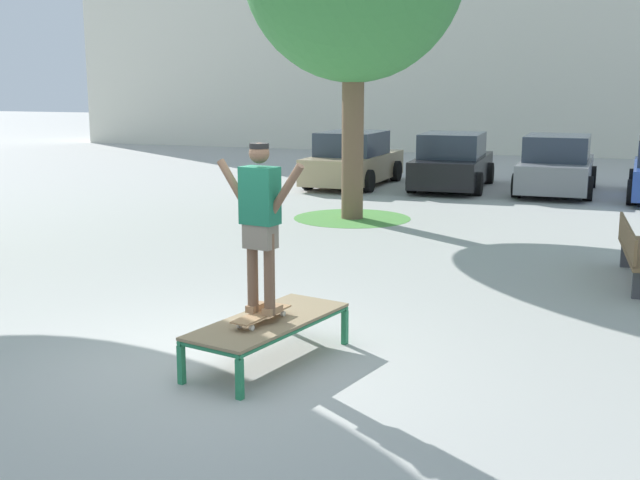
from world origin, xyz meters
The scene contains 10 objects.
ground_plane centered at (0.00, 0.00, 0.00)m, with size 120.00×120.00×0.00m, color #A8A8A3.
building_facade centered at (-1.85, 27.40, 6.18)m, with size 36.53×4.00×12.36m, color silver.
skate_box centered at (0.50, 0.20, 0.41)m, with size 1.15×2.02×0.46m.
skateboard centered at (0.47, 0.09, 0.54)m, with size 0.33×0.82×0.09m.
skater centered at (0.47, 0.09, 1.53)m, with size 1.00×0.33×1.69m.
grass_patch_mid_back centered at (-1.46, 8.94, 0.00)m, with size 2.48×2.48×0.01m, color #519342.
car_tan centered at (-3.16, 14.26, 0.69)m, with size 1.98×4.23×1.50m.
car_black centered at (-0.43, 14.58, 0.69)m, with size 2.04×4.26×1.50m.
car_grey centered at (2.28, 14.63, 0.69)m, with size 1.93×4.20×1.50m.
park_bench centered at (4.07, 5.11, 0.45)m, with size 0.61×2.43×0.83m.
Camera 1 is at (3.67, -6.85, 2.80)m, focal length 44.56 mm.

